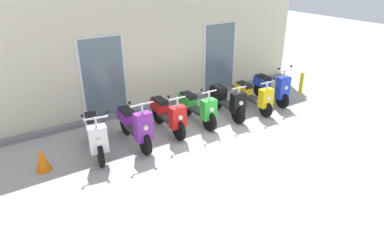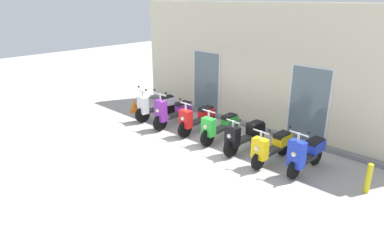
{
  "view_description": "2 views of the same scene",
  "coord_description": "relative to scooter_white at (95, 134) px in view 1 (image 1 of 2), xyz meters",
  "views": [
    {
      "loc": [
        -4.59,
        -5.71,
        4.0
      ],
      "look_at": [
        -0.52,
        0.54,
        0.56
      ],
      "focal_mm": 31.04,
      "sensor_mm": 36.0,
      "label": 1
    },
    {
      "loc": [
        5.87,
        -6.34,
        4.14
      ],
      "look_at": [
        -0.76,
        0.67,
        0.73
      ],
      "focal_mm": 31.61,
      "sensor_mm": 36.0,
      "label": 2
    }
  ],
  "objects": [
    {
      "name": "scooter_white",
      "position": [
        0.0,
        0.0,
        0.0
      ],
      "size": [
        0.64,
        1.65,
        1.24
      ],
      "color": "black",
      "rests_on": "ground_plane"
    },
    {
      "name": "storefront_facade",
      "position": [
        2.82,
        1.86,
        1.44
      ],
      "size": [
        9.96,
        0.5,
        3.98
      ],
      "color": "beige",
      "rests_on": "ground_plane"
    },
    {
      "name": "curb_bollard",
      "position": [
        7.02,
        0.09,
        -0.14
      ],
      "size": [
        0.12,
        0.12,
        0.7
      ],
      "primitive_type": "cylinder",
      "color": "yellow",
      "rests_on": "ground_plane"
    },
    {
      "name": "scooter_black",
      "position": [
        3.78,
        0.0,
        -0.02
      ],
      "size": [
        0.52,
        1.64,
        1.14
      ],
      "color": "black",
      "rests_on": "ground_plane"
    },
    {
      "name": "scooter_blue",
      "position": [
        5.57,
        0.04,
        0.0
      ],
      "size": [
        0.55,
        1.53,
        1.28
      ],
      "color": "black",
      "rests_on": "ground_plane"
    },
    {
      "name": "scooter_purple",
      "position": [
        0.93,
        -0.09,
        0.01
      ],
      "size": [
        0.62,
        1.69,
        1.35
      ],
      "color": "black",
      "rests_on": "ground_plane"
    },
    {
      "name": "ground_plane",
      "position": [
        2.82,
        -0.99,
        -0.49
      ],
      "size": [
        40.0,
        40.0,
        0.0
      ],
      "primitive_type": "plane",
      "color": "#A8A39E"
    },
    {
      "name": "traffic_cone",
      "position": [
        -1.18,
        -0.06,
        -0.23
      ],
      "size": [
        0.32,
        0.32,
        0.52
      ],
      "primitive_type": "cone",
      "color": "orange",
      "rests_on": "ground_plane"
    },
    {
      "name": "scooter_red",
      "position": [
        1.9,
        0.07,
        -0.0
      ],
      "size": [
        0.53,
        1.64,
        1.22
      ],
      "color": "black",
      "rests_on": "ground_plane"
    },
    {
      "name": "scooter_green",
      "position": [
        2.82,
        0.09,
        -0.03
      ],
      "size": [
        0.53,
        1.66,
        1.2
      ],
      "color": "black",
      "rests_on": "ground_plane"
    },
    {
      "name": "scooter_yellow",
      "position": [
        4.7,
        -0.08,
        -0.04
      ],
      "size": [
        0.53,
        1.61,
        1.14
      ],
      "color": "black",
      "rests_on": "ground_plane"
    }
  ]
}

